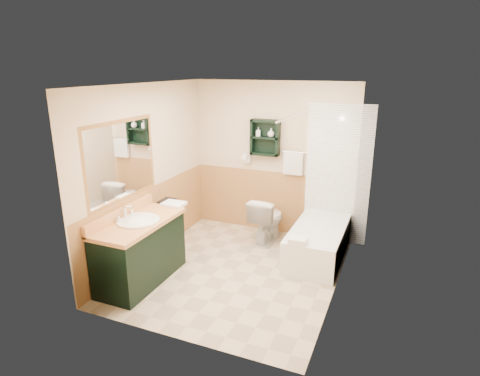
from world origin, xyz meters
name	(u,v)px	position (x,y,z in m)	size (l,w,h in m)	color
floor	(236,270)	(0.00, 0.00, 0.00)	(3.00, 3.00, 0.00)	#C4AD8E
back_wall	(273,159)	(0.00, 1.52, 1.20)	(2.60, 0.04, 2.40)	beige
left_wall	(146,174)	(-1.32, 0.00, 1.20)	(0.04, 3.00, 2.40)	beige
right_wall	(343,197)	(1.32, 0.00, 1.20)	(0.04, 3.00, 2.40)	beige
ceiling	(235,83)	(0.00, 0.00, 2.42)	(2.60, 3.00, 0.04)	white
wainscot_left	(152,222)	(-1.29, 0.00, 0.50)	(2.98, 2.98, 1.00)	tan
wainscot_back	(271,201)	(0.00, 1.49, 0.50)	(2.58, 2.58, 1.00)	tan
mirror_frame	(121,161)	(-1.27, -0.55, 1.50)	(1.30, 1.30, 1.00)	olive
mirror_glass	(122,161)	(-1.27, -0.55, 1.50)	(1.20, 1.20, 0.90)	white
tile_right	(348,191)	(1.28, 0.75, 1.05)	(1.50, 1.50, 2.10)	white
tile_back	(338,175)	(1.03, 1.48, 1.05)	(0.95, 0.95, 2.10)	white
tile_accent	(353,125)	(1.27, 0.75, 1.90)	(1.50, 1.50, 0.10)	#124026
wall_shelf	(265,138)	(-0.10, 1.41, 1.55)	(0.45, 0.15, 0.55)	black
hair_dryer	(247,158)	(-0.40, 1.43, 1.20)	(0.10, 0.24, 0.18)	white
towel_bar	(294,152)	(0.35, 1.45, 1.35)	(0.40, 0.06, 0.40)	white
curtain_rod	(295,115)	(0.53, 0.75, 2.00)	(0.03, 0.03, 1.60)	silver
shower_curtain	(296,174)	(0.53, 0.92, 1.15)	(1.05, 1.05, 1.70)	beige
vanity	(141,251)	(-0.99, -0.68, 0.40)	(0.59, 1.26, 0.80)	black
bathtub	(319,241)	(0.93, 0.83, 0.23)	(0.69, 1.50, 0.46)	silver
toilet	(267,220)	(0.08, 1.05, 0.35)	(0.40, 0.71, 0.70)	silver
counter_towel	(174,204)	(-0.90, -0.02, 0.82)	(0.29, 0.23, 0.04)	white
vanity_book	(161,192)	(-1.16, 0.08, 0.93)	(0.18, 0.02, 0.25)	black
tub_towel	(298,240)	(0.78, 0.18, 0.50)	(0.22, 0.18, 0.07)	white
soap_bottle_a	(258,134)	(-0.21, 1.40, 1.60)	(0.06, 0.14, 0.06)	silver
soap_bottle_b	(271,134)	(0.00, 1.40, 1.62)	(0.11, 0.14, 0.11)	silver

